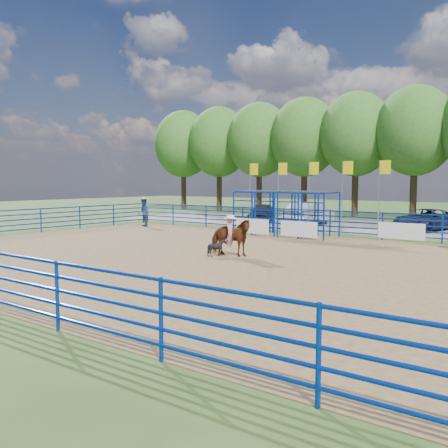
{
  "coord_description": "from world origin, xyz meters",
  "views": [
    {
      "loc": [
        11.95,
        -16.17,
        3.17
      ],
      "look_at": [
        -0.8,
        1.0,
        1.3
      ],
      "focal_mm": 40.0,
      "sensor_mm": 36.0,
      "label": 1
    }
  ],
  "objects": [
    {
      "name": "chute_assembly",
      "position": [
        -1.9,
        8.84,
        1.26
      ],
      "size": [
        19.32,
        2.41,
        4.2
      ],
      "color": "#072EA6",
      "rests_on": "ground"
    },
    {
      "name": "car_b",
      "position": [
        -4.26,
        15.84,
        0.83
      ],
      "size": [
        1.78,
        4.98,
        1.64
      ],
      "primitive_type": "imported",
      "rotation": [
        0.0,
        0.0,
        3.13
      ],
      "color": "gray",
      "rests_on": "gravel_strip"
    },
    {
      "name": "arena_dirt",
      "position": [
        0.0,
        0.0,
        0.01
      ],
      "size": [
        30.0,
        20.0,
        0.02
      ],
      "primitive_type": "cube",
      "color": "olive",
      "rests_on": "ground"
    },
    {
      "name": "treeline",
      "position": [
        0.0,
        26.0,
        7.53
      ],
      "size": [
        56.4,
        6.4,
        11.24
      ],
      "color": "#3F2B19",
      "rests_on": "ground"
    },
    {
      "name": "car_c",
      "position": [
        3.41,
        16.78,
        0.69
      ],
      "size": [
        3.49,
        5.33,
        1.36
      ],
      "primitive_type": "imported",
      "rotation": [
        0.0,
        0.0,
        -0.27
      ],
      "color": "#151A34",
      "rests_on": "gravel_strip"
    },
    {
      "name": "horse_and_rider",
      "position": [
        -0.12,
        0.53,
        0.9
      ],
      "size": [
        2.03,
        1.26,
        2.4
      ],
      "color": "#5D2B12",
      "rests_on": "arena_dirt"
    },
    {
      "name": "spectator_cowboy",
      "position": [
        -12.69,
        7.81,
        1.01
      ],
      "size": [
        1.19,
        1.14,
        1.99
      ],
      "color": "navy",
      "rests_on": "arena_dirt"
    },
    {
      "name": "gravel_strip",
      "position": [
        0.0,
        17.0,
        0.01
      ],
      "size": [
        40.0,
        10.0,
        0.01
      ],
      "primitive_type": "cube",
      "color": "gray",
      "rests_on": "ground"
    },
    {
      "name": "perimeter_fence",
      "position": [
        0.0,
        0.0,
        0.75
      ],
      "size": [
        30.1,
        20.1,
        1.5
      ],
      "color": "#072EA6",
      "rests_on": "ground"
    },
    {
      "name": "car_a",
      "position": [
        -8.32,
        15.93,
        0.73
      ],
      "size": [
        3.15,
        4.54,
        1.44
      ],
      "primitive_type": "imported",
      "rotation": [
        0.0,
        0.0,
        0.38
      ],
      "color": "black",
      "rests_on": "gravel_strip"
    },
    {
      "name": "calf",
      "position": [
        -0.51,
        0.12,
        0.39
      ],
      "size": [
        0.78,
        0.73,
        0.73
      ],
      "primitive_type": "imported",
      "rotation": [
        0.0,
        0.0,
        1.81
      ],
      "color": "black",
      "rests_on": "arena_dirt"
    },
    {
      "name": "ground",
      "position": [
        0.0,
        0.0,
        0.0
      ],
      "size": [
        120.0,
        120.0,
        0.0
      ],
      "primitive_type": "plane",
      "color": "#3F5B24",
      "rests_on": "ground"
    }
  ]
}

